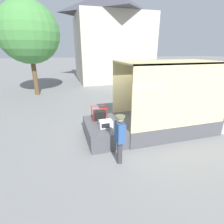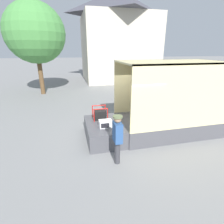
# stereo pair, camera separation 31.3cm
# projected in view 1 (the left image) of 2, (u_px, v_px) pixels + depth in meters

# --- Properties ---
(ground_plane) EXTENTS (160.00, 160.00, 0.00)m
(ground_plane) POSITION_uv_depth(u_px,v_px,m) (120.00, 136.00, 7.70)
(ground_plane) COLOR gray
(box_truck) EXTENTS (6.20, 2.37, 3.15)m
(box_truck) POSITION_uv_depth(u_px,v_px,m) (195.00, 107.00, 8.36)
(box_truck) COLOR #B2B2B7
(box_truck) RESTS_ON ground
(tailgate_deck) EXTENTS (1.47, 2.25, 0.69)m
(tailgate_deck) POSITION_uv_depth(u_px,v_px,m) (104.00, 131.00, 7.39)
(tailgate_deck) COLOR #4C4C51
(tailgate_deck) RESTS_ON ground
(microwave) EXTENTS (0.51, 0.37, 0.27)m
(microwave) POSITION_uv_depth(u_px,v_px,m) (106.00, 124.00, 6.91)
(microwave) COLOR white
(microwave) RESTS_ON tailgate_deck
(portable_generator) EXTENTS (0.62, 0.54, 0.57)m
(portable_generator) POSITION_uv_depth(u_px,v_px,m) (100.00, 115.00, 7.66)
(portable_generator) COLOR black
(portable_generator) RESTS_ON tailgate_deck
(worker_person) EXTENTS (0.30, 0.44, 1.70)m
(worker_person) POSITION_uv_depth(u_px,v_px,m) (120.00, 135.00, 5.55)
(worker_person) COLOR #38383D
(worker_person) RESTS_ON ground
(house_backdrop) EXTENTS (8.59, 7.94, 9.85)m
(house_backdrop) POSITION_uv_depth(u_px,v_px,m) (111.00, 37.00, 20.73)
(house_backdrop) COLOR beige
(house_backdrop) RESTS_ON ground
(street_tree) EXTENTS (4.56, 4.56, 7.06)m
(street_tree) POSITION_uv_depth(u_px,v_px,m) (29.00, 33.00, 13.15)
(street_tree) COLOR brown
(street_tree) RESTS_ON ground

